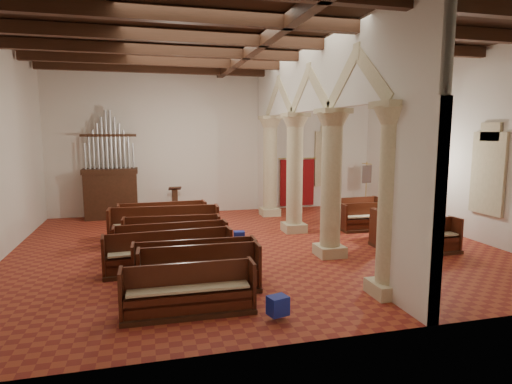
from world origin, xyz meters
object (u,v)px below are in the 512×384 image
at_px(processional_banner, 366,194).
at_px(lectern, 175,203).
at_px(pipe_organ, 111,184).
at_px(nave_pew_0, 189,298).
at_px(aisle_pew_0, 426,242).

bearing_deg(processional_banner, lectern, 161.85).
relative_size(pipe_organ, nave_pew_0, 1.73).
bearing_deg(nave_pew_0, pipe_organ, 102.72).
distance_m(processional_banner, nave_pew_0, 12.26).
distance_m(pipe_organ, processional_banner, 10.70).
height_order(lectern, aisle_pew_0, lectern).
height_order(pipe_organ, lectern, pipe_organ).
xyz_separation_m(lectern, nave_pew_0, (-0.39, -9.91, -0.19)).
height_order(pipe_organ, nave_pew_0, pipe_organ).
bearing_deg(processional_banner, aisle_pew_0, -114.24).
bearing_deg(pipe_organ, aisle_pew_0, -39.71).
xyz_separation_m(nave_pew_0, aisle_pew_0, (6.95, 2.41, 0.02)).
height_order(lectern, processional_banner, processional_banner).
distance_m(pipe_organ, aisle_pew_0, 11.80).
bearing_deg(lectern, processional_banner, -11.08).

